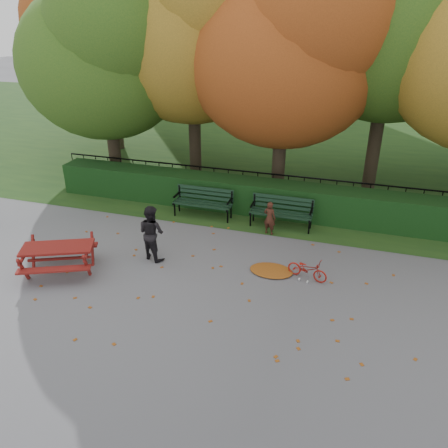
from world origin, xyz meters
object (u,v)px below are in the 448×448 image
(child, at_px, (270,218))
(tree_c, at_px, (295,44))
(bicycle, at_px, (307,269))
(adult, at_px, (152,233))
(tree_d, at_px, (411,0))
(tree_f, at_px, (110,11))
(bench_right, at_px, (282,210))
(picnic_table, at_px, (58,252))
(tree_a, at_px, (108,51))
(bench_left, at_px, (204,200))
(tree_b, at_px, (199,21))

(child, bearing_deg, tree_c, -75.26)
(child, height_order, bicycle, child)
(child, bearing_deg, adult, 54.71)
(adult, bearing_deg, tree_d, -111.56)
(tree_f, height_order, bicycle, tree_f)
(adult, height_order, bicycle, adult)
(bench_right, relative_size, picnic_table, 0.88)
(tree_d, distance_m, child, 7.50)
(tree_f, xyz_separation_m, child, (8.01, -6.13, -5.20))
(tree_d, height_order, picnic_table, tree_d)
(tree_a, height_order, bench_left, tree_a)
(tree_b, height_order, bench_right, tree_b)
(tree_b, relative_size, tree_d, 0.92)
(picnic_table, distance_m, adult, 2.24)
(tree_c, bearing_deg, tree_f, 157.65)
(tree_b, relative_size, tree_f, 0.96)
(tree_b, relative_size, tree_c, 1.10)
(tree_d, distance_m, bench_left, 8.31)
(bench_left, bearing_deg, tree_a, 154.24)
(tree_a, height_order, tree_b, tree_b)
(tree_d, bearing_deg, tree_a, -169.67)
(bench_right, height_order, adult, adult)
(tree_c, xyz_separation_m, tree_f, (-7.97, 3.28, 0.87))
(picnic_table, xyz_separation_m, adult, (1.84, 1.28, 0.17))
(tree_c, relative_size, bicycle, 8.21)
(tree_f, height_order, picnic_table, tree_f)
(picnic_table, relative_size, adult, 1.41)
(tree_c, distance_m, bench_right, 4.87)
(picnic_table, relative_size, bicycle, 2.09)
(bench_left, xyz_separation_m, adult, (-0.38, -2.79, 0.20))
(tree_b, distance_m, bench_left, 5.87)
(tree_a, distance_m, tree_c, 6.04)
(tree_b, bearing_deg, tree_a, -156.95)
(bench_left, distance_m, child, 2.25)
(bench_left, bearing_deg, tree_c, 46.64)
(tree_a, distance_m, bench_left, 5.89)
(tree_f, relative_size, bench_right, 5.10)
(bench_right, bearing_deg, tree_a, 163.39)
(tree_a, distance_m, tree_f, 4.31)
(picnic_table, xyz_separation_m, bicycle, (5.72, 1.48, -0.29))
(child, distance_m, bicycle, 2.41)
(tree_b, distance_m, bicycle, 8.94)
(tree_d, height_order, bench_left, tree_d)
(tree_c, bearing_deg, bench_left, -133.36)
(picnic_table, bearing_deg, tree_f, 86.59)
(tree_a, relative_size, tree_f, 0.81)
(tree_f, bearing_deg, bench_right, -33.92)
(tree_d, distance_m, tree_f, 11.20)
(tree_a, xyz_separation_m, tree_d, (9.07, 1.65, 1.46))
(bench_right, bearing_deg, tree_d, 51.77)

